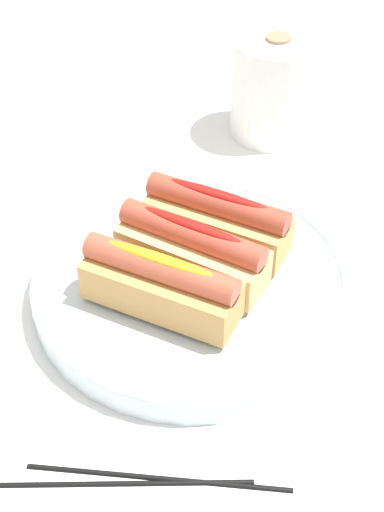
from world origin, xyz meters
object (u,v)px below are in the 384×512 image
(serving_bowl, at_px, (192,282))
(hotdog_back, at_px, (192,250))
(hotdog_side, at_px, (220,219))
(chopstick_near, at_px, (159,477))
(hotdog_front, at_px, (161,284))
(chopstick_far, at_px, (119,483))
(paper_towel_roll, at_px, (275,87))

(serving_bowl, xyz_separation_m, hotdog_back, (-0.00, -0.00, 0.04))
(hotdog_side, xyz_separation_m, chopstick_near, (0.00, -0.26, -0.06))
(serving_bowl, distance_m, hotdog_front, 0.07)
(hotdog_side, bearing_deg, hotdog_front, -108.68)
(chopstick_near, bearing_deg, hotdog_side, 83.59)
(serving_bowl, height_order, chopstick_far, serving_bowl)
(hotdog_back, relative_size, chopstick_far, 0.72)
(paper_towel_roll, bearing_deg, chopstick_far, -94.61)
(paper_towel_roll, relative_size, chopstick_near, 0.61)
(paper_towel_roll, bearing_deg, hotdog_front, -97.84)
(hotdog_back, distance_m, hotdog_side, 0.06)
(hotdog_side, xyz_separation_m, chopstick_far, (-0.03, -0.28, -0.06))
(hotdog_back, xyz_separation_m, chopstick_far, (-0.01, -0.22, -0.06))
(hotdog_front, height_order, hotdog_back, same)
(serving_bowl, distance_m, chopstick_far, 0.22)
(serving_bowl, distance_m, chopstick_near, 0.21)
(paper_towel_roll, xyz_separation_m, chopstick_far, (-0.04, -0.55, -0.06))
(hotdog_back, bearing_deg, hotdog_front, -108.68)
(hotdog_front, xyz_separation_m, hotdog_back, (0.02, 0.05, 0.00))
(hotdog_front, xyz_separation_m, chopstick_far, (0.01, -0.17, -0.06))
(hotdog_front, relative_size, chopstick_near, 0.72)
(chopstick_far, bearing_deg, paper_towel_roll, 71.77)
(hotdog_back, bearing_deg, chopstick_near, -84.60)
(serving_bowl, xyz_separation_m, paper_towel_roll, (0.03, 0.32, 0.05))
(hotdog_back, xyz_separation_m, hotdog_side, (0.02, 0.05, 0.00))
(hotdog_front, xyz_separation_m, chopstick_near, (0.04, -0.16, -0.06))
(paper_towel_roll, distance_m, chopstick_near, 0.54)
(hotdog_front, relative_size, hotdog_side, 1.00)
(chopstick_near, distance_m, chopstick_far, 0.03)
(hotdog_side, height_order, chopstick_far, hotdog_side)
(paper_towel_roll, bearing_deg, chopstick_near, -91.51)
(hotdog_back, distance_m, paper_towel_roll, 0.33)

